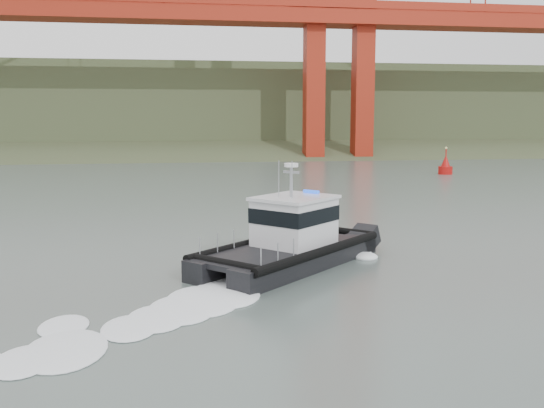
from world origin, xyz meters
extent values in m
plane|color=#56665F|center=(0.00, 0.00, 0.00)|extent=(400.00, 400.00, 0.00)
cube|color=#303D22|center=(0.00, 92.00, 0.00)|extent=(500.00, 44.72, 16.25)
cube|color=#303D22|center=(0.00, 120.00, 6.00)|extent=(500.00, 70.00, 18.00)
cube|color=#303D22|center=(0.00, 145.00, 11.00)|extent=(500.00, 60.00, 16.00)
cube|color=maroon|center=(0.00, 75.00, 22.00)|extent=(260.00, 6.00, 2.20)
cube|color=black|center=(0.49, 7.29, 0.38)|extent=(8.03, 7.75, 1.09)
cube|color=black|center=(2.18, 5.52, 0.38)|extent=(8.03, 7.75, 1.09)
cube|color=black|center=(1.01, 6.09, 0.82)|extent=(8.74, 8.58, 0.23)
cube|color=silver|center=(1.66, 6.72, 1.97)|extent=(4.24, 4.22, 2.09)
cube|color=black|center=(1.66, 6.72, 2.34)|extent=(4.32, 4.30, 0.68)
cube|color=silver|center=(1.66, 6.72, 3.08)|extent=(4.50, 4.48, 0.15)
cylinder|color=gray|center=(1.47, 6.53, 3.83)|extent=(0.15, 0.15, 1.63)
cylinder|color=white|center=(1.47, 6.53, 4.60)|extent=(0.63, 0.63, 0.16)
cylinder|color=#A90E0B|center=(28.00, 47.83, 0.37)|extent=(1.66, 1.66, 1.10)
cone|color=#A90E0B|center=(28.00, 47.83, 1.47)|extent=(1.29, 1.29, 1.66)
cylinder|color=#A90E0B|center=(28.00, 47.83, 2.57)|extent=(0.15, 0.15, 0.92)
sphere|color=#E5D87F|center=(28.00, 47.83, 3.13)|extent=(0.28, 0.28, 0.28)
camera|label=1|loc=(-3.58, -20.16, 6.72)|focal=40.00mm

